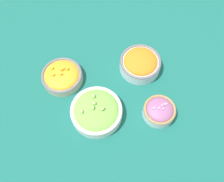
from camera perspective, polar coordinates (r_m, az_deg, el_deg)
ground_plane at (r=1.07m, az=-0.00°, el=-0.71°), size 3.00×3.00×0.00m
bowl_red_onion at (r=1.02m, az=10.76°, el=-4.43°), size 0.13×0.13×0.07m
bowl_lettuce at (r=1.00m, az=-3.58°, el=-4.61°), size 0.21×0.21×0.09m
bowl_carrots at (r=1.10m, az=6.48°, el=6.34°), size 0.18×0.18×0.08m
bowl_squash at (r=1.10m, az=-11.35°, el=3.39°), size 0.18×0.18×0.07m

